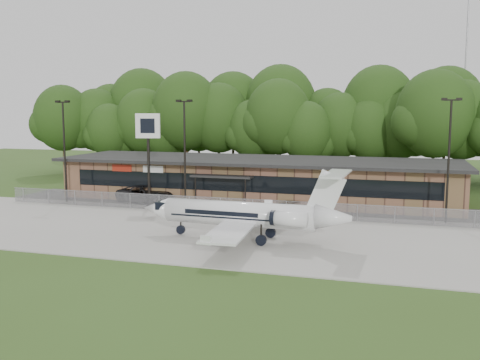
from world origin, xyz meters
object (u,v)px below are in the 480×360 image
(suv, at_px, (146,194))
(pole_sign, at_px, (148,136))
(business_jet, at_px, (247,215))
(terminal, at_px, (257,179))

(suv, height_order, pole_sign, pole_sign)
(business_jet, distance_m, suv, 18.75)
(pole_sign, bearing_deg, business_jet, -52.88)
(terminal, relative_size, pole_sign, 4.58)
(business_jet, bearing_deg, terminal, 104.78)
(pole_sign, bearing_deg, suv, 113.49)
(business_jet, relative_size, pole_sign, 1.74)
(terminal, relative_size, suv, 6.48)
(suv, relative_size, pole_sign, 0.71)
(terminal, distance_m, pole_sign, 12.32)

